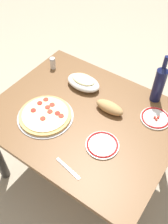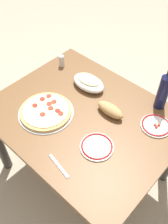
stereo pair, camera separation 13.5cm
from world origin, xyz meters
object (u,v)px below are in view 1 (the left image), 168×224
object	(u,v)px
dining_table	(84,127)
bread_loaf	(110,107)
pepperoni_pizza	(45,115)
side_plate_near	(102,145)
baked_pasta_dish	(83,82)
side_plate_far	(155,118)
wine_bottle	(159,83)
spice_shaker	(53,63)

from	to	relation	value
dining_table	bread_loaf	size ratio (longest dim) A/B	6.05
dining_table	pepperoni_pizza	size ratio (longest dim) A/B	3.26
pepperoni_pizza	side_plate_near	xyz separation A→B (m)	(-0.40, -0.02, -0.01)
side_plate_near	bread_loaf	size ratio (longest dim) A/B	1.01
pepperoni_pizza	baked_pasta_dish	xyz separation A→B (m)	(-0.03, -0.36, 0.03)
side_plate_far	bread_loaf	bearing A→B (deg)	22.23
dining_table	baked_pasta_dish	size ratio (longest dim) A/B	4.69
dining_table	wine_bottle	bearing A→B (deg)	-127.85
spice_shaker	bread_loaf	bearing A→B (deg)	166.92
pepperoni_pizza	bread_loaf	size ratio (longest dim) A/B	1.85
pepperoni_pizza	spice_shaker	bearing A→B (deg)	-55.92
dining_table	spice_shaker	xyz separation A→B (m)	(0.45, -0.25, 0.16)
pepperoni_pizza	wine_bottle	distance (m)	0.73
side_plate_near	spice_shaker	xyz separation A→B (m)	(0.67, -0.37, 0.03)
dining_table	side_plate_far	size ratio (longest dim) A/B	6.21
baked_pasta_dish	wine_bottle	world-z (taller)	wine_bottle
side_plate_near	side_plate_far	xyz separation A→B (m)	(-0.16, -0.35, 0.00)
wine_bottle	baked_pasta_dish	bearing A→B (deg)	20.66
wine_bottle	spice_shaker	bearing A→B (deg)	10.08
dining_table	bread_loaf	xyz separation A→B (m)	(-0.11, -0.12, 0.16)
dining_table	side_plate_far	distance (m)	0.45
baked_pasta_dish	wine_bottle	distance (m)	0.49
baked_pasta_dish	spice_shaker	world-z (taller)	spice_shaker
wine_bottle	spice_shaker	xyz separation A→B (m)	(0.75, 0.13, -0.10)
side_plate_far	spice_shaker	xyz separation A→B (m)	(0.82, -0.02, 0.03)
baked_pasta_dish	spice_shaker	bearing A→B (deg)	-7.03
dining_table	side_plate_near	xyz separation A→B (m)	(-0.21, 0.13, 0.13)
spice_shaker	baked_pasta_dish	bearing A→B (deg)	172.97
wine_bottle	side_plate_far	xyz separation A→B (m)	(-0.07, 0.16, -0.13)
side_plate_near	spice_shaker	distance (m)	0.76
wine_bottle	side_plate_near	xyz separation A→B (m)	(0.08, 0.51, -0.13)
wine_bottle	side_plate_near	bearing A→B (deg)	80.54
baked_pasta_dish	bread_loaf	bearing A→B (deg)	160.42
bread_loaf	spice_shaker	world-z (taller)	spice_shaker
side_plate_near	dining_table	bearing A→B (deg)	-30.51
pepperoni_pizza	bread_loaf	world-z (taller)	bread_loaf
pepperoni_pizza	side_plate_near	world-z (taller)	pepperoni_pizza
baked_pasta_dish	bread_loaf	world-z (taller)	baked_pasta_dish
wine_bottle	bread_loaf	world-z (taller)	wine_bottle
baked_pasta_dish	side_plate_far	distance (m)	0.53
side_plate_near	side_plate_far	distance (m)	0.38
pepperoni_pizza	bread_loaf	xyz separation A→B (m)	(-0.30, -0.26, 0.02)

